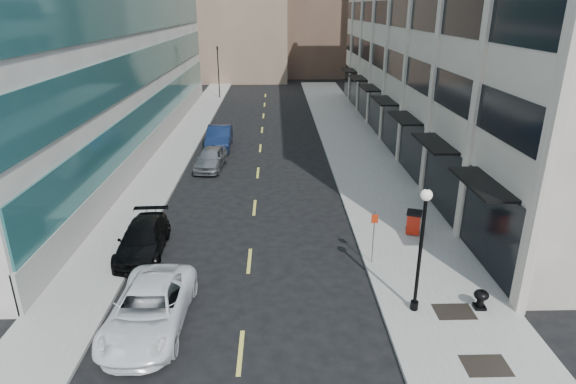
{
  "coord_description": "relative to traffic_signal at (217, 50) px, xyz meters",
  "views": [
    {
      "loc": [
        1.2,
        -10.67,
        10.46
      ],
      "look_at": [
        1.73,
        8.94,
        2.87
      ],
      "focal_mm": 30.0,
      "sensor_mm": 36.0,
      "label": 1
    }
  ],
  "objects": [
    {
      "name": "sidewalk_right",
      "position": [
        13.0,
        -28.0,
        -5.64
      ],
      "size": [
        5.0,
        80.0,
        0.15
      ],
      "primitive_type": "cube",
      "color": "gray",
      "rests_on": "ground"
    },
    {
      "name": "sidewalk_left",
      "position": [
        -1.0,
        -28.0,
        -5.64
      ],
      "size": [
        3.0,
        80.0,
        0.15
      ],
      "primitive_type": "cube",
      "color": "gray",
      "rests_on": "ground"
    },
    {
      "name": "building_right",
      "position": [
        22.44,
        -21.01,
        3.28
      ],
      "size": [
        15.3,
        46.5,
        18.25
      ],
      "color": "beige",
      "rests_on": "ground"
    },
    {
      "name": "building_left",
      "position": [
        -10.45,
        -21.0,
        4.27
      ],
      "size": [
        16.14,
        46.0,
        20.0
      ],
      "color": "white",
      "rests_on": "ground"
    },
    {
      "name": "skyline_tan_far",
      "position": [
        -8.5,
        30.0,
        5.28
      ],
      "size": [
        12.0,
        14.0,
        22.0
      ],
      "primitive_type": "cube",
      "color": "#91775E",
      "rests_on": "ground"
    },
    {
      "name": "skyline_stone",
      "position": [
        23.5,
        18.0,
        4.28
      ],
      "size": [
        10.0,
        14.0,
        20.0
      ],
      "primitive_type": "cube",
      "color": "beige",
      "rests_on": "ground"
    },
    {
      "name": "grate_mid",
      "position": [
        13.1,
        -47.0,
        -5.56
      ],
      "size": [
        1.4,
        1.0,
        0.01
      ],
      "primitive_type": "cube",
      "color": "black",
      "rests_on": "sidewalk_right"
    },
    {
      "name": "grate_far",
      "position": [
        13.1,
        -44.2,
        -5.56
      ],
      "size": [
        1.4,
        1.0,
        0.01
      ],
      "primitive_type": "cube",
      "color": "black",
      "rests_on": "sidewalk_right"
    },
    {
      "name": "road_centerline",
      "position": [
        5.5,
        -31.0,
        -5.71
      ],
      "size": [
        0.15,
        68.2,
        0.01
      ],
      "color": "#D8CC4C",
      "rests_on": "ground"
    },
    {
      "name": "traffic_signal",
      "position": [
        0.0,
        0.0,
        0.0
      ],
      "size": [
        0.66,
        0.66,
        6.98
      ],
      "color": "black",
      "rests_on": "ground"
    },
    {
      "name": "car_white_van",
      "position": [
        2.3,
        -44.6,
        -4.97
      ],
      "size": [
        2.63,
        5.47,
        1.5
      ],
      "primitive_type": "imported",
      "rotation": [
        0.0,
        0.0,
        -0.03
      ],
      "color": "white",
      "rests_on": "ground"
    },
    {
      "name": "car_black_pickup",
      "position": [
        0.7,
        -39.16,
        -5.03
      ],
      "size": [
        2.16,
        4.86,
        1.38
      ],
      "primitive_type": "imported",
      "rotation": [
        0.0,
        0.0,
        0.05
      ],
      "color": "black",
      "rests_on": "ground"
    },
    {
      "name": "car_silver_sedan",
      "position": [
        2.26,
        -27.0,
        -4.98
      ],
      "size": [
        2.14,
        4.48,
        1.48
      ],
      "primitive_type": "imported",
      "rotation": [
        0.0,
        0.0,
        -0.09
      ],
      "color": "gray",
      "rests_on": "ground"
    },
    {
      "name": "car_blue_sedan",
      "position": [
        2.3,
        -21.88,
        -4.86
      ],
      "size": [
        1.92,
        5.24,
        1.72
      ],
      "primitive_type": "imported",
      "rotation": [
        0.0,
        0.0,
        0.02
      ],
      "color": "#111F42",
      "rests_on": "ground"
    },
    {
      "name": "trash_bin",
      "position": [
        13.33,
        -37.75,
        -4.95
      ],
      "size": [
        0.9,
        0.9,
        1.14
      ],
      "rotation": [
        0.0,
        0.0,
        -0.34
      ],
      "color": "#B91B0C",
      "rests_on": "sidewalk_right"
    },
    {
      "name": "lamppost",
      "position": [
        11.69,
        -44.0,
        -2.76
      ],
      "size": [
        0.4,
        0.4,
        4.79
      ],
      "color": "black",
      "rests_on": "sidewalk_right"
    },
    {
      "name": "sign_post",
      "position": [
        10.8,
        -40.54,
        -4.01
      ],
      "size": [
        0.28,
        0.06,
        2.41
      ],
      "rotation": [
        0.0,
        0.0,
        0.01
      ],
      "color": "slate",
      "rests_on": "sidewalk_right"
    },
    {
      "name": "urn_planter",
      "position": [
        14.1,
        -44.0,
        -5.11
      ],
      "size": [
        0.54,
        0.54,
        0.75
      ],
      "rotation": [
        0.0,
        0.0,
        -0.04
      ],
      "color": "black",
      "rests_on": "sidewalk_right"
    }
  ]
}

